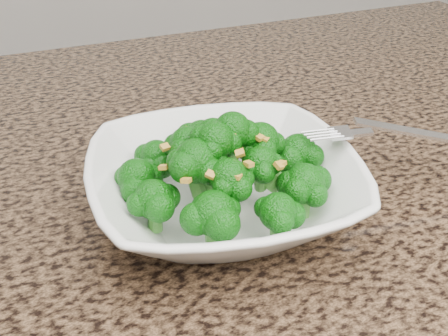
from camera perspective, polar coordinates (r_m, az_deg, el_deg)
name	(u,v)px	position (r m, az deg, el deg)	size (l,w,h in m)	color
granite_counter	(133,230)	(0.54, -9.18, -6.27)	(1.64, 1.04, 0.03)	brown
bowl	(224,187)	(0.51, 0.00, -1.95)	(0.24, 0.24, 0.06)	white
broccoli_pile	(224,125)	(0.48, 0.00, 4.43)	(0.21, 0.21, 0.07)	#0D630B
garlic_topping	(224,85)	(0.46, 0.00, 8.44)	(0.13, 0.13, 0.01)	gold
fork	(363,132)	(0.54, 13.99, 3.57)	(0.20, 0.03, 0.01)	silver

